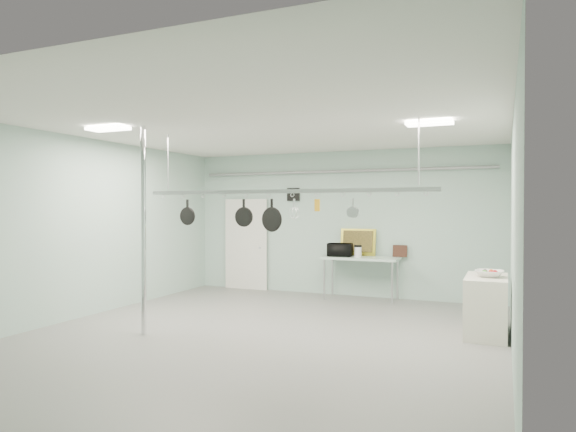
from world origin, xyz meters
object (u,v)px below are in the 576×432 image
at_px(skillet_left, 187,211).
at_px(skillet_right, 272,215).
at_px(skillet_mid, 244,212).
at_px(side_cabinet, 486,306).
at_px(fruit_bowl, 489,274).
at_px(prep_table, 361,260).
at_px(pot_rack, 280,189).
at_px(microwave, 340,250).
at_px(coffee_canister, 358,252).
at_px(chrome_pole, 143,230).

xyz_separation_m(skillet_left, skillet_right, (1.56, 0.00, -0.06)).
height_order(skillet_left, skillet_mid, same).
bearing_deg(skillet_right, side_cabinet, 32.53).
bearing_deg(fruit_bowl, skillet_right, -161.70).
bearing_deg(prep_table, pot_rack, -96.91).
bearing_deg(skillet_right, pot_rack, 12.98).
relative_size(microwave, coffee_canister, 2.34).
relative_size(coffee_canister, skillet_left, 0.53).
xyz_separation_m(skillet_left, skillet_mid, (1.07, 0.00, -0.01)).
xyz_separation_m(chrome_pole, side_cabinet, (4.85, 2.00, -1.15)).
height_order(chrome_pole, skillet_mid, chrome_pole).
distance_m(chrome_pole, skillet_left, 0.96).
bearing_deg(pot_rack, chrome_pole, -154.65).
bearing_deg(skillet_left, side_cabinet, 15.78).
relative_size(microwave, skillet_right, 0.97).
xyz_separation_m(chrome_pole, coffee_canister, (2.26, 4.13, -0.59)).
xyz_separation_m(side_cabinet, pot_rack, (-2.95, -1.10, 1.78)).
distance_m(side_cabinet, coffee_canister, 3.40).
height_order(fruit_bowl, skillet_left, skillet_left).
height_order(chrome_pole, skillet_left, chrome_pole).
xyz_separation_m(chrome_pole, skillet_mid, (1.26, 0.90, 0.28)).
relative_size(prep_table, microwave, 3.18).
height_order(side_cabinet, skillet_left, skillet_left).
height_order(pot_rack, fruit_bowl, pot_rack).
xyz_separation_m(pot_rack, skillet_left, (-1.71, 0.00, -0.35)).
bearing_deg(side_cabinet, chrome_pole, -157.59).
bearing_deg(prep_table, fruit_bowl, -41.10).
bearing_deg(coffee_canister, skillet_left, -122.58).
height_order(coffee_canister, fruit_bowl, coffee_canister).
relative_size(chrome_pole, skillet_right, 6.15).
bearing_deg(fruit_bowl, coffee_canister, 140.28).
distance_m(chrome_pole, side_cabinet, 5.37).
distance_m(prep_table, side_cabinet, 3.39).
xyz_separation_m(chrome_pole, microwave, (1.86, 4.14, -0.56)).
bearing_deg(skillet_mid, prep_table, 71.46).
relative_size(pot_rack, skillet_right, 9.22).
bearing_deg(coffee_canister, chrome_pole, -118.64).
bearing_deg(skillet_left, microwave, 65.29).
bearing_deg(fruit_bowl, side_cabinet, 124.45).
bearing_deg(skillet_left, fruit_bowl, 14.95).
relative_size(skillet_mid, skillet_right, 0.80).
height_order(pot_rack, skillet_mid, pot_rack).
xyz_separation_m(side_cabinet, fruit_bowl, (0.04, -0.06, 0.50)).
xyz_separation_m(fruit_bowl, skillet_right, (-3.14, -1.04, 0.87)).
relative_size(prep_table, fruit_bowl, 3.83).
height_order(prep_table, skillet_right, skillet_right).
xyz_separation_m(prep_table, side_cabinet, (2.55, -2.20, -0.38)).
relative_size(fruit_bowl, skillet_right, 0.80).
relative_size(prep_table, skillet_mid, 3.84).
bearing_deg(skillet_left, pot_rack, 2.49).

